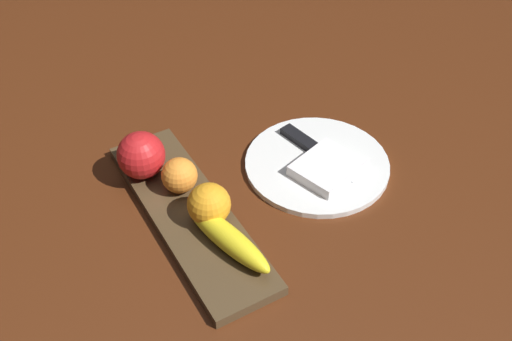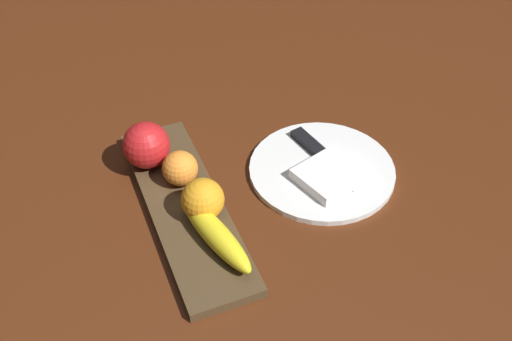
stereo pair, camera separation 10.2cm
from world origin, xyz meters
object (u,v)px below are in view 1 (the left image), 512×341
folded_napkin (328,168)px  orange_near_banana (209,204)px  apple (141,155)px  dinner_plate (317,164)px  knife (307,144)px  orange_near_apple (179,175)px  fruit_tray (189,214)px  banana (227,238)px

folded_napkin → orange_near_banana: bearing=-89.2°
apple → dinner_plate: apple is taller
dinner_plate → knife: (-0.04, 0.01, 0.01)m
orange_near_apple → apple: bearing=-149.7°
apple → dinner_plate: size_ratio=0.32×
fruit_tray → orange_near_banana: orange_near_banana is taller
folded_napkin → apple: bearing=-118.4°
fruit_tray → knife: size_ratio=2.31×
dinner_plate → folded_napkin: (0.03, 0.00, 0.02)m
orange_near_apple → dinner_plate: (0.05, 0.24, -0.04)m
banana → fruit_tray: bearing=-2.4°
banana → dinner_plate: banana is taller
dinner_plate → fruit_tray: bearing=-90.0°
orange_near_apple → knife: orange_near_apple is taller
banana → dinner_plate: (-0.10, 0.23, -0.03)m
orange_near_banana → folded_napkin: bearing=90.8°
apple → folded_napkin: bearing=61.6°
apple → orange_near_apple: 0.08m
banana → folded_napkin: banana is taller
folded_napkin → dinner_plate: bearing=180.0°
folded_napkin → knife: (-0.08, 0.01, -0.01)m
apple → knife: 0.30m
dinner_plate → orange_near_apple: bearing=-102.3°
fruit_tray → knife: (-0.04, 0.26, 0.01)m
dinner_plate → knife: size_ratio=1.42×
apple → knife: (0.07, 0.29, -0.04)m
banana → knife: (-0.14, 0.24, -0.02)m
fruit_tray → orange_near_apple: (-0.05, 0.01, 0.04)m
fruit_tray → orange_near_banana: bearing=30.6°
fruit_tray → apple: apple is taller
orange_near_banana → folded_napkin: 0.23m
fruit_tray → banana: 0.10m
apple → orange_near_banana: apple is taller
orange_near_apple → folded_napkin: (0.08, 0.24, -0.03)m
fruit_tray → folded_napkin: bearing=82.7°
apple → banana: (0.22, 0.05, -0.02)m
fruit_tray → banana: size_ratio=2.33×
fruit_tray → orange_near_banana: size_ratio=6.06×
knife → dinner_plate: bearing=-21.6°
apple → orange_near_apple: apple is taller
orange_near_apple → folded_napkin: orange_near_apple is taller
fruit_tray → orange_near_apple: size_ratio=6.96×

